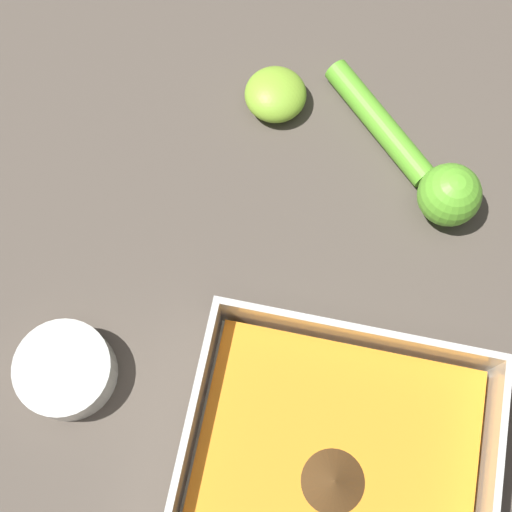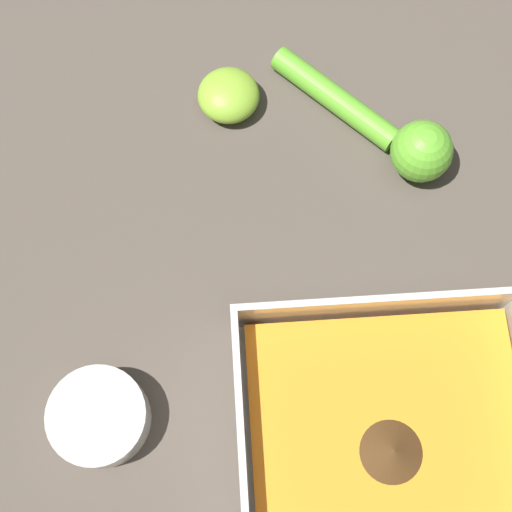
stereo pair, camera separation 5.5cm
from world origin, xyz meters
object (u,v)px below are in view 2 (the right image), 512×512
(square_dish, at_px, (388,453))
(lemon_squeezer, at_px, (394,134))
(lemon_half, at_px, (229,95))
(spice_bowl, at_px, (100,417))

(square_dish, distance_m, lemon_squeezer, 0.30)
(square_dish, xyz_separation_m, lemon_half, (0.12, -0.36, -0.00))
(lemon_half, bearing_deg, square_dish, 108.11)
(square_dish, height_order, spice_bowl, square_dish)
(square_dish, relative_size, lemon_squeezer, 1.51)
(lemon_squeezer, relative_size, lemon_half, 2.66)
(spice_bowl, distance_m, lemon_half, 0.34)
(square_dish, bearing_deg, lemon_half, -71.89)
(square_dish, relative_size, spice_bowl, 2.94)
(spice_bowl, height_order, lemon_half, spice_bowl)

